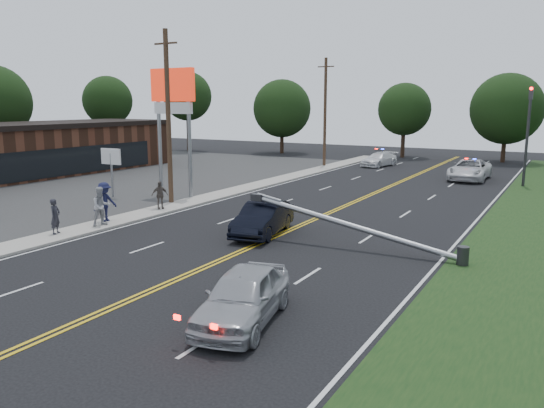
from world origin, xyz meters
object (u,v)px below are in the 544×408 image
Objects in this scene: bystander_c at (105,202)px; bystander_b at (101,206)px; waiting_sedan at (243,296)px; pylon_sign at (173,102)px; crashed_sedan at (263,218)px; utility_pole_far at (325,112)px; bystander_a at (55,216)px; fallen_streetlight at (363,229)px; bystander_d at (160,195)px; emergency_a at (470,170)px; emergency_b at (379,159)px; traffic_signal at (528,127)px; utility_pole_mid at (168,117)px; small_sign at (111,161)px.

bystander_b is at bearing -133.14° from bystander_c.
pylon_sign is at bearing 122.03° from waiting_sedan.
bystander_b is at bearing -170.55° from crashed_sedan.
bystander_a is (0.61, -30.56, -4.17)m from utility_pole_far.
bystander_c is at bearing 138.66° from waiting_sedan.
bystander_b is at bearing 140.28° from waiting_sedan.
fallen_streetlight is at bearing -73.47° from bystander_c.
crashed_sedan is 8.19m from bystander_c.
bystander_c reaches higher than waiting_sedan.
bystander_b is 4.53m from bystander_d.
bystander_b reaches higher than emergency_a.
emergency_b is at bearing -26.18° from bystander_a.
traffic_signal is 31.65m from bystander_a.
utility_pole_mid is at bearing 123.59° from waiting_sedan.
fallen_streetlight is 4.89m from crashed_sedan.
small_sign is 26.79m from emergency_a.
crashed_sedan is 7.86m from bystander_b.
small_sign is 21.82m from waiting_sedan.
bystander_a is (-7.90, -4.88, 0.17)m from crashed_sedan.
utility_pole_mid reaches higher than bystander_a.
pylon_sign reaches higher than traffic_signal.
utility_pole_far is at bearing -134.72° from emergency_b.
crashed_sedan is 23.69m from emergency_a.
utility_pole_far reaches higher than crashed_sedan.
emergency_b is 2.91× the size of bystander_d.
pylon_sign reaches higher than emergency_a.
bystander_d is at bearing -88.11° from utility_pole_far.
utility_pole_mid reaches higher than traffic_signal.
bystander_c is 1.26× the size of bystander_d.
bystander_a is 6.71m from bystander_d.
emergency_a is 1.27× the size of emergency_b.
waiting_sedan is (-4.42, -30.40, -3.46)m from traffic_signal.
utility_pole_far is (1.30, 20.00, -0.91)m from pylon_sign.
utility_pole_mid is 22.00m from utility_pole_far.
small_sign is 18.68m from fallen_streetlight.
waiting_sedan is at bearing -90.78° from emergency_a.
fallen_streetlight is 30.19m from emergency_b.
waiting_sedan is 16.19m from bystander_d.
crashed_sedan is (9.81, -5.68, -5.25)m from pylon_sign.
waiting_sedan is (13.08, -12.40, -4.34)m from utility_pole_mid.
fallen_streetlight is 29.54m from utility_pole_far.
utility_pole_far is 24.24m from bystander_d.
fallen_streetlight is 14.58m from utility_pole_mid.
traffic_signal reaches higher than bystander_a.
bystander_d is at bearing -21.17° from bystander_a.
small_sign is 7.88m from bystander_c.
traffic_signal is 1.57× the size of emergency_b.
fallen_streetlight is at bearing -66.46° from bystander_d.
emergency_a is at bearing -17.81° from emergency_b.
crashed_sedan is 1.04× the size of waiting_sedan.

